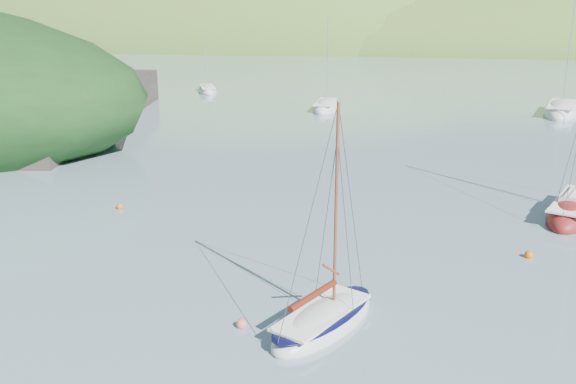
% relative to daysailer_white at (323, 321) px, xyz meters
% --- Properties ---
extents(ground, '(700.00, 700.00, 0.00)m').
position_rel_daysailer_white_xyz_m(ground, '(-1.32, -0.38, -0.21)').
color(ground, slate).
rests_on(ground, ground).
extents(shoreline_hills, '(690.00, 135.00, 56.00)m').
position_rel_daysailer_white_xyz_m(shoreline_hills, '(-10.98, 172.04, -0.21)').
color(shoreline_hills, '#3D6727').
rests_on(shoreline_hills, ground).
extents(daysailer_white, '(4.38, 6.17, 8.94)m').
position_rel_daysailer_white_xyz_m(daysailer_white, '(0.00, 0.00, 0.00)').
color(daysailer_white, silver).
rests_on(daysailer_white, ground).
extents(sloop_red, '(5.28, 8.11, 11.36)m').
position_rel_daysailer_white_xyz_m(sloop_red, '(11.94, 15.59, 0.01)').
color(sloop_red, maroon).
rests_on(sloop_red, ground).
extents(distant_sloop_a, '(2.69, 7.40, 10.52)m').
position_rel_daysailer_white_xyz_m(distant_sloop_a, '(-7.21, 48.10, -0.03)').
color(distant_sloop_a, silver).
rests_on(distant_sloop_a, ground).
extents(distant_sloop_b, '(5.65, 10.13, 13.69)m').
position_rel_daysailer_white_xyz_m(distant_sloop_b, '(17.57, 50.32, 0.01)').
color(distant_sloop_b, silver).
rests_on(distant_sloop_b, ground).
extents(distant_sloop_c, '(4.73, 6.82, 9.22)m').
position_rel_daysailer_white_xyz_m(distant_sloop_c, '(-24.36, 58.48, -0.04)').
color(distant_sloop_c, silver).
rests_on(distant_sloop_c, ground).
extents(mooring_buoys, '(22.65, 12.47, 0.49)m').
position_rel_daysailer_white_xyz_m(mooring_buoys, '(-1.52, 3.70, -0.09)').
color(mooring_buoys, gold).
rests_on(mooring_buoys, ground).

